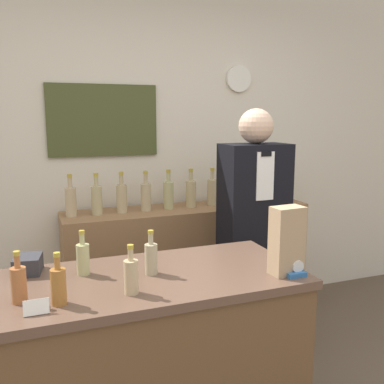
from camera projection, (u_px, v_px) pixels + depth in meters
back_wall at (152, 152)px, 3.40m from camera, size 5.20×0.09×2.70m
back_shelf at (188, 266)px, 3.38m from camera, size 1.90×0.42×0.94m
display_counter at (153, 369)px, 2.01m from camera, size 1.36×0.65×0.93m
shopkeeper at (253, 239)px, 2.82m from camera, size 0.43×0.27×1.69m
potted_plant at (275, 178)px, 3.58m from camera, size 0.25×0.25×0.35m
paper_bag at (287, 241)px, 1.92m from camera, size 0.15×0.10×0.31m
tape_dispenser at (296, 271)px, 1.91m from camera, size 0.09×0.06×0.07m
price_card_left at (36, 307)px, 1.54m from camera, size 0.09×0.02×0.06m
gift_box at (28, 264)px, 1.95m from camera, size 0.14×0.16×0.08m
counter_bottle_0 at (19, 283)px, 1.63m from camera, size 0.06×0.06×0.21m
counter_bottle_1 at (59, 285)px, 1.62m from camera, size 0.06×0.06×0.21m
counter_bottle_2 at (83, 258)px, 1.92m from camera, size 0.06×0.06×0.21m
counter_bottle_3 at (131, 275)px, 1.71m from camera, size 0.06×0.06×0.21m
counter_bottle_4 at (151, 258)px, 1.93m from camera, size 0.06×0.06×0.21m
shelf_bottle_0 at (71, 201)px, 2.99m from camera, size 0.08×0.08×0.30m
shelf_bottle_1 at (97, 199)px, 3.05m from camera, size 0.08×0.08×0.30m
shelf_bottle_2 at (122, 197)px, 3.11m from camera, size 0.08×0.08×0.30m
shelf_bottle_3 at (146, 196)px, 3.17m from camera, size 0.08×0.08×0.30m
shelf_bottle_4 at (169, 194)px, 3.24m from camera, size 0.08×0.08×0.30m
shelf_bottle_5 at (191, 193)px, 3.30m from camera, size 0.08×0.08×0.30m
shelf_bottle_6 at (212, 191)px, 3.36m from camera, size 0.08×0.08×0.30m
shelf_bottle_7 at (234, 190)px, 3.41m from camera, size 0.08×0.08×0.30m
shelf_bottle_8 at (254, 189)px, 3.46m from camera, size 0.08×0.08×0.30m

